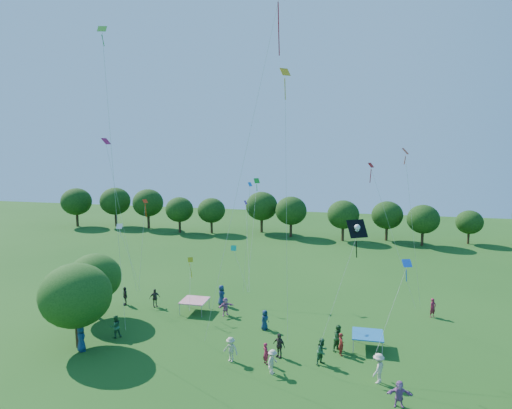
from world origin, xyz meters
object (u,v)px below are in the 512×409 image
Objects in this scene: near_tree_west at (76,295)px; tent_blue at (368,335)px; pirate_kite at (357,230)px; red_high_kite at (265,67)px; tent_red_stripe at (195,301)px; near_tree_north at (95,277)px.

near_tree_west is 2.84× the size of tent_blue.
pirate_kite is 0.38× the size of red_high_kite.
tent_red_stripe is 0.26× the size of pirate_kite.
near_tree_north is at bearing 171.23° from pirate_kite.
red_high_kite is at bearing -46.33° from tent_red_stripe.
pirate_kite is at bearing 5.70° from near_tree_west.
red_high_kite is (7.96, -8.34, 18.42)m from tent_red_stripe.
pirate_kite reaches higher than tent_blue.
pirate_kite reaches higher than near_tree_north.
tent_red_stripe is 15.24m from tent_blue.
near_tree_north is 22.41m from pirate_kite.
tent_red_stripe is at bearing 155.11° from pirate_kite.
red_high_kite is (13.89, -0.02, 15.52)m from near_tree_west.
tent_blue is (14.73, -3.89, 0.00)m from tent_red_stripe.
tent_blue is at bearing -14.78° from tent_red_stripe.
red_high_kite reaches higher than near_tree_north.
near_tree_north is 2.52× the size of tent_blue.
tent_red_stripe is at bearing 165.22° from tent_blue.
tent_red_stripe is (5.93, 8.32, -2.89)m from near_tree_west.
pirate_kite is 11.88m from red_high_kite.
near_tree_west is at bearing -167.89° from tent_blue.
pirate_kite is (13.71, -6.36, 8.22)m from tent_red_stripe.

